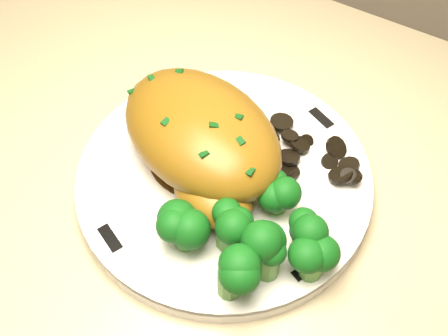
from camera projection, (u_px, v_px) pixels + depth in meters
The scene contains 10 objects.
counter at pixel (144, 263), 1.01m from camera, with size 2.02×0.67×0.99m.
plate at pixel (224, 180), 0.58m from camera, with size 0.30×0.30×0.02m, color white.
rim_accent_0 at pixel (321, 118), 0.62m from camera, with size 0.03×0.01×0.00m, color black.
rim_accent_1 at pixel (157, 98), 0.63m from camera, with size 0.03×0.01×0.00m, color black.
rim_accent_2 at pixel (110, 238), 0.52m from camera, with size 0.03×0.01×0.00m, color black.
rim_accent_3 at pixel (308, 269), 0.51m from camera, with size 0.03×0.01×0.00m, color black.
gravy_pool at pixel (202, 155), 0.58m from camera, with size 0.11×0.11×0.00m, color #3A240A.
chicken_breast at pixel (203, 139), 0.55m from camera, with size 0.22×0.18×0.07m.
mushroom_pile at pixel (307, 163), 0.57m from camera, with size 0.10×0.07×0.03m.
broccoli_florets at pixel (255, 230), 0.50m from camera, with size 0.14×0.13×0.05m.
Camera 1 is at (0.65, 1.34, 1.35)m, focal length 45.00 mm.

